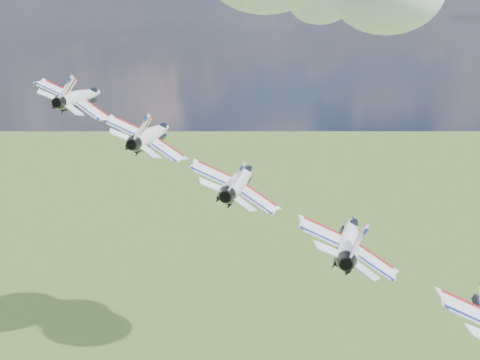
{
  "coord_description": "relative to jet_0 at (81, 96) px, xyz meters",
  "views": [
    {
      "loc": [
        -21.66,
        -63.93,
        165.99
      ],
      "look_at": [
        -13.9,
        -1.43,
        150.63
      ],
      "focal_mm": 50.0,
      "sensor_mm": 36.0,
      "label": 1
    }
  ],
  "objects": [
    {
      "name": "jet_0",
      "position": [
        0.0,
        0.0,
        0.0
      ],
      "size": [
        13.54,
        15.74,
        7.69
      ],
      "primitive_type": null,
      "rotation": [
        0.0,
        0.48,
        -0.33
      ],
      "color": "silver"
    },
    {
      "name": "jet_1",
      "position": [
        8.36,
        -9.47,
        -3.1
      ],
      "size": [
        13.54,
        15.74,
        7.69
      ],
      "primitive_type": null,
      "rotation": [
        0.0,
        0.48,
        -0.33
      ],
      "color": "white"
    },
    {
      "name": "jet_2",
      "position": [
        16.73,
        -18.94,
        -6.2
      ],
      "size": [
        13.54,
        15.74,
        7.69
      ],
      "primitive_type": null,
      "rotation": [
        0.0,
        0.48,
        -0.33
      ],
      "color": "silver"
    },
    {
      "name": "jet_3",
      "position": [
        25.09,
        -28.41,
        -9.29
      ],
      "size": [
        13.54,
        15.74,
        7.69
      ],
      "primitive_type": null,
      "rotation": [
        0.0,
        0.48,
        -0.33
      ],
      "color": "white"
    }
  ]
}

